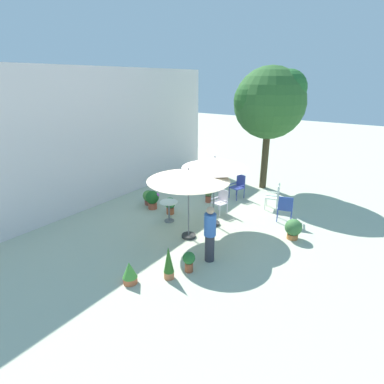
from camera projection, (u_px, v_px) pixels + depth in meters
The scene contains 20 objects.
ground_plane at pixel (204, 225), 10.39m from camera, with size 60.00×60.00×0.00m, color beige.
villa_facade at pixel (108, 136), 11.94m from camera, with size 12.05×0.30×5.10m, color silver.
shade_tree at pixel (269, 103), 12.77m from camera, with size 3.11×2.96×5.20m.
patio_umbrella_0 at pixel (215, 163), 9.69m from camera, with size 2.11×2.11×2.40m.
patio_umbrella_1 at pixel (188, 176), 8.91m from camera, with size 2.46×2.46×2.26m.
cafe_table_0 at pixel (169, 208), 10.51m from camera, with size 0.62×0.62×0.73m.
patio_chair_0 at pixel (239, 185), 12.61m from camera, with size 0.59×0.59×0.98m.
patio_chair_1 at pixel (285, 207), 10.48m from camera, with size 0.59×0.61×0.95m.
patio_chair_2 at pixel (200, 179), 13.57m from camera, with size 0.66×0.66×0.85m.
patio_chair_3 at pixel (221, 200), 11.16m from camera, with size 0.53×0.56×0.89m.
patio_chair_4 at pixel (275, 195), 11.51m from camera, with size 0.58×0.57×0.97m.
potted_plant_0 at pixel (149, 197), 11.99m from camera, with size 0.45×0.45×0.59m.
potted_plant_1 at pixel (189, 260), 7.80m from camera, with size 0.32×0.32×0.55m.
potted_plant_2 at pixel (169, 263), 7.48m from camera, with size 0.26×0.26×0.88m.
potted_plant_3 at pixel (170, 205), 11.15m from camera, with size 0.40×0.40×0.62m.
potted_plant_4 at pixel (152, 199), 11.57m from camera, with size 0.50×0.50×0.71m.
potted_plant_5 at pixel (293, 228), 9.40m from camera, with size 0.52×0.52×0.65m.
potted_plant_6 at pixel (208, 195), 12.23m from camera, with size 0.30×0.30×0.54m.
potted_plant_7 at pixel (130, 273), 7.36m from camera, with size 0.36×0.36×0.58m.
standing_person at pixel (210, 234), 8.11m from camera, with size 0.33×0.33×1.59m.
Camera 1 is at (-7.84, -5.09, 4.67)m, focal length 28.63 mm.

